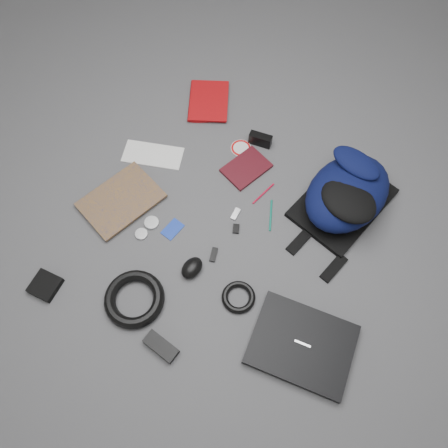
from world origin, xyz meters
The scene contains 22 objects.
ground centered at (0.00, 0.00, 0.00)m, with size 4.00×4.00×0.00m, color #4F4F51.
backpack centered at (0.35, 0.30, 0.09)m, with size 0.28×0.41×0.17m, color black, non-canonical shape.
laptop centered at (0.44, -0.26, 0.02)m, with size 0.33×0.25×0.03m, color black.
textbook_red centered at (-0.42, 0.45, 0.01)m, with size 0.17×0.22×0.02m, color #98080E.
comic_book centered at (-0.50, -0.07, 0.01)m, with size 0.21×0.29×0.02m, color orange.
envelope centered at (-0.41, 0.14, 0.00)m, with size 0.24×0.11×0.00m, color white.
dvd_case centered at (-0.05, 0.27, 0.01)m, with size 0.13×0.18×0.01m, color #390B11.
compact_camera centered at (-0.06, 0.41, 0.03)m, with size 0.09×0.03×0.05m, color black.
sticker_disc centered at (-0.11, 0.35, 0.00)m, with size 0.08×0.08×0.00m, color white.
pen_teal centered at (0.13, 0.13, 0.00)m, with size 0.01×0.01×0.13m, color #0C735D.
pen_red centered at (0.07, 0.20, 0.00)m, with size 0.01×0.01×0.12m, color #B60E2A.
id_badge centered at (-0.16, -0.10, 0.00)m, with size 0.05×0.08×0.00m, color #1737B0.
usb_black centered at (0.02, -0.12, 0.01)m, with size 0.02×0.06×0.01m, color black.
usb_silver centered at (0.01, 0.06, 0.01)m, with size 0.02×0.05×0.01m, color silver.
key_fob centered at (0.05, 0.01, 0.01)m, with size 0.02×0.04×0.01m, color black.
mouse centered at (-0.01, -0.21, 0.02)m, with size 0.06×0.09×0.05m, color black.
headphone_left centered at (-0.24, -0.12, 0.01)m, with size 0.05×0.05×0.01m, color #BBBBBD.
headphone_right centered at (-0.25, -0.18, 0.01)m, with size 0.05×0.05×0.01m, color silver.
cable_coil centered at (0.18, -0.22, 0.01)m, with size 0.12×0.12×0.02m, color black.
power_brick centered at (0.04, -0.49, 0.01)m, with size 0.12×0.05×0.03m, color black.
power_cord_coil centered at (-0.13, -0.40, 0.02)m, with size 0.21×0.21×0.04m, color black.
pouch centered at (-0.43, -0.51, 0.01)m, with size 0.09×0.09×0.02m, color black.
Camera 1 is at (0.35, -0.62, 1.47)m, focal length 35.00 mm.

